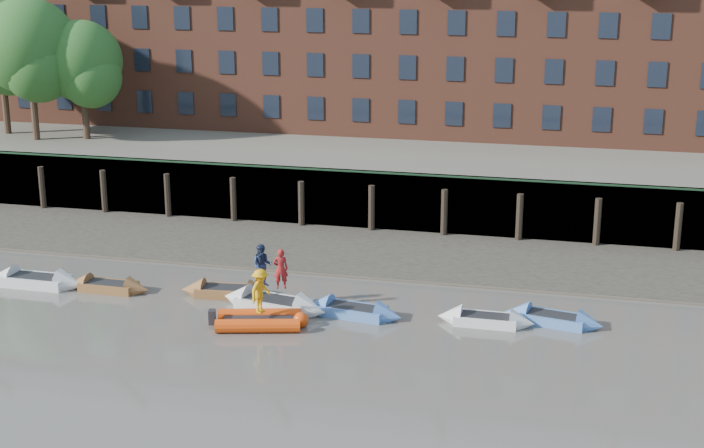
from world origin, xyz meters
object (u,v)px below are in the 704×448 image
(rowboat_4, at_px, (354,311))
(person_rib_crew, at_px, (261,291))
(person_rower_b, at_px, (262,265))
(rowboat_0, at_px, (37,281))
(rowboat_2, at_px, (226,291))
(rowboat_1, at_px, (109,287))
(rowboat_5, at_px, (486,320))
(rowboat_6, at_px, (553,319))
(rib_tender, at_px, (263,320))
(person_rower_a, at_px, (281,269))
(rowboat_3, at_px, (274,304))

(rowboat_4, relative_size, person_rib_crew, 2.37)
(person_rower_b, bearing_deg, rowboat_0, 163.10)
(rowboat_2, bearing_deg, rowboat_1, -179.84)
(rowboat_5, xyz_separation_m, person_rower_b, (-9.61, -0.23, 1.70))
(rowboat_4, relative_size, rowboat_6, 1.03)
(rib_tender, height_order, person_rower_b, person_rower_b)
(rowboat_4, xyz_separation_m, person_rower_b, (-4.07, 0.11, 1.68))
(rowboat_0, distance_m, rowboat_5, 20.67)
(rib_tender, distance_m, person_rower_a, 2.62)
(rowboat_1, distance_m, rib_tender, 8.60)
(rowboat_2, height_order, rib_tender, rowboat_2)
(rowboat_4, bearing_deg, rowboat_6, 15.87)
(rowboat_5, bearing_deg, person_rower_b, -178.56)
(rowboat_2, relative_size, rowboat_6, 0.99)
(rowboat_2, distance_m, rib_tender, 4.20)
(person_rower_b, bearing_deg, rowboat_6, -11.50)
(rowboat_4, distance_m, rib_tender, 3.95)
(rowboat_1, xyz_separation_m, rowboat_5, (17.12, -0.09, 0.00))
(rowboat_1, distance_m, person_rib_crew, 8.63)
(rib_tender, bearing_deg, person_rower_a, 71.52)
(person_rower_b, bearing_deg, rowboat_4, -17.59)
(rowboat_1, distance_m, rowboat_6, 19.84)
(rowboat_2, relative_size, rowboat_3, 0.83)
(rowboat_5, bearing_deg, person_rower_a, -177.76)
(rowboat_2, relative_size, person_rib_crew, 2.28)
(rowboat_0, xyz_separation_m, person_rower_a, (11.91, -0.28, 1.61))
(rowboat_4, distance_m, person_rower_a, 3.60)
(rowboat_0, distance_m, person_rower_a, 12.02)
(rowboat_2, xyz_separation_m, person_rib_crew, (2.70, -3.12, 1.33))
(rowboat_1, height_order, rowboat_5, rowboat_5)
(rowboat_1, bearing_deg, person_rower_a, -1.79)
(rowboat_6, xyz_separation_m, rib_tender, (-11.61, -3.16, 0.07))
(person_rower_b, relative_size, person_rib_crew, 1.00)
(person_rib_crew, bearing_deg, rowboat_6, -59.67)
(rowboat_0, relative_size, rowboat_4, 1.07)
(rowboat_3, bearing_deg, person_rower_a, 27.10)
(rowboat_0, xyz_separation_m, rib_tender, (11.77, -2.37, 0.04))
(rowboat_6, bearing_deg, person_rower_b, -163.94)
(rowboat_0, height_order, rowboat_6, rowboat_0)
(rowboat_3, height_order, person_rower_a, person_rower_a)
(rowboat_5, distance_m, rowboat_6, 2.81)
(rowboat_3, relative_size, rib_tender, 1.32)
(rowboat_4, relative_size, person_rower_a, 2.50)
(rowboat_4, bearing_deg, rowboat_1, -173.77)
(rib_tender, height_order, person_rib_crew, person_rib_crew)
(rowboat_2, bearing_deg, rowboat_3, -30.22)
(rowboat_5, height_order, person_rower_a, person_rower_a)
(rowboat_4, xyz_separation_m, person_rib_crew, (-3.42, -2.05, 1.33))
(rowboat_1, relative_size, rowboat_5, 0.99)
(rib_tender, bearing_deg, rowboat_3, 80.47)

